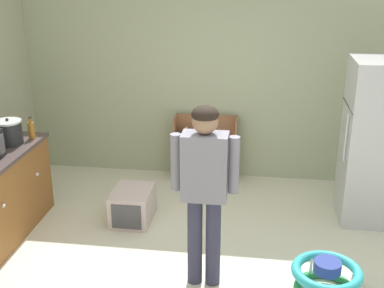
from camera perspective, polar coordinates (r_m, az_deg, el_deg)
The scene contains 9 objects.
ground_plane at distance 4.78m, azimuth 1.21°, elevation -14.48°, with size 12.00×12.00×0.00m, color beige.
back_wall at distance 6.40m, azimuth 3.79°, elevation 7.79°, with size 5.20×0.06×2.70m, color #A2AE8B.
refrigerator at distance 5.72m, azimuth 20.37°, elevation 0.20°, with size 0.73×0.68×1.78m.
bookshelf at distance 6.53m, azimuth 1.10°, elevation -0.94°, with size 0.80×0.28×0.85m.
standing_person at distance 4.18m, azimuth 1.43°, elevation -4.19°, with size 0.57×0.22×1.64m.
baby_walker at distance 4.60m, azimuth 15.00°, elevation -14.47°, with size 0.60×0.60×0.32m.
pet_carrier at distance 5.60m, azimuth -6.76°, elevation -6.95°, with size 0.42×0.55×0.36m.
crock_pot at distance 5.58m, azimuth -20.12°, elevation 1.26°, with size 0.29×0.29×0.28m.
amber_bottle at distance 5.68m, azimuth -17.78°, elevation 1.56°, with size 0.07×0.07×0.25m.
Camera 1 is at (0.45, -3.91, 2.72)m, focal length 46.93 mm.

